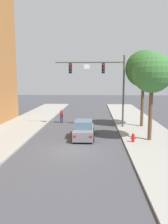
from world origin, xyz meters
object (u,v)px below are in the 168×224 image
pedestrian_crossing_road (62,115)px  street_tree_nearest (152,73)px  street_tree_second (144,69)px  fire_hydrant (133,138)px  traffic_signal_mast (104,78)px  car_lead_grey (84,130)px

pedestrian_crossing_road → street_tree_nearest: (8.64, -7.74, 4.74)m
pedestrian_crossing_road → street_tree_second: street_tree_second is taller
fire_hydrant → street_tree_nearest: size_ratio=0.10×
street_tree_nearest → street_tree_second: 5.59m
street_tree_second → fire_hydrant: bearing=-107.2°
street_tree_nearest → traffic_signal_mast: bearing=125.8°
street_tree_nearest → pedestrian_crossing_road: bearing=138.2°
traffic_signal_mast → street_tree_second: size_ratio=0.93×
pedestrian_crossing_road → fire_hydrant: (7.16, -8.50, -0.41)m
traffic_signal_mast → fire_hydrant: size_ratio=10.42×
traffic_signal_mast → fire_hydrant: (2.22, -5.89, -4.87)m
fire_hydrant → street_tree_nearest: 5.41m
traffic_signal_mast → street_tree_nearest: (3.70, -5.13, 0.28)m
street_tree_nearest → street_tree_second: size_ratio=0.89×
pedestrian_crossing_road → fire_hydrant: pedestrian_crossing_road is taller
pedestrian_crossing_road → car_lead_grey: bearing=-66.0°
fire_hydrant → street_tree_second: bearing=72.8°
pedestrian_crossing_road → street_tree_second: bearing=-13.6°
traffic_signal_mast → fire_hydrant: traffic_signal_mast is taller
car_lead_grey → pedestrian_crossing_road: bearing=114.0°
traffic_signal_mast → street_tree_second: bearing=5.5°
traffic_signal_mast → street_tree_nearest: traffic_signal_mast is taller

